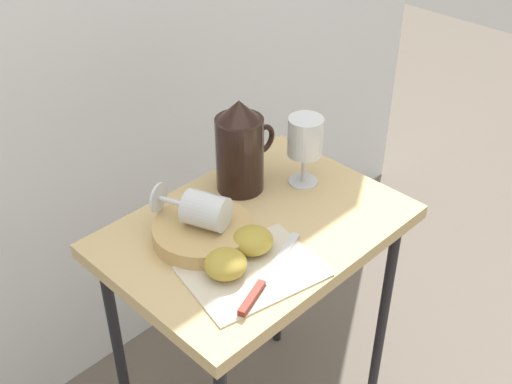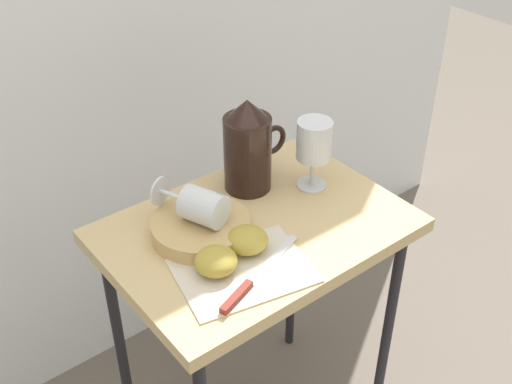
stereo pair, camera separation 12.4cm
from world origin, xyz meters
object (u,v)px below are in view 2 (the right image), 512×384
wine_glass_upright (314,144)px  table (256,251)px  apple_half_left (216,261)px  apple_half_right (247,240)px  wine_glass_tipped_near (201,206)px  knife (250,283)px  basket_tray (201,228)px  pitcher (248,152)px

wine_glass_upright → table: bearing=-169.4°
apple_half_left → apple_half_right: 0.08m
wine_glass_upright → wine_glass_tipped_near: 0.28m
apple_half_left → knife: 0.07m
basket_tray → wine_glass_upright: 0.30m
wine_glass_upright → apple_half_left: bearing=-163.0°
wine_glass_upright → wine_glass_tipped_near: bearing=178.6°
table → wine_glass_upright: size_ratio=4.19×
apple_half_right → wine_glass_tipped_near: bearing=112.9°
pitcher → apple_half_left: 0.29m
pitcher → apple_half_left: pitcher is taller
table → apple_half_right: size_ratio=8.38×
wine_glass_upright → apple_half_right: size_ratio=2.00×
pitcher → wine_glass_tipped_near: 0.19m
table → pitcher: size_ratio=3.17×
wine_glass_tipped_near → basket_tray: bearing=158.4°
wine_glass_upright → apple_half_right: (-0.24, -0.09, -0.08)m
wine_glass_tipped_near → pitcher: bearing=24.2°
basket_tray → wine_glass_tipped_near: wine_glass_tipped_near is taller
table → knife: knife is taller
basket_tray → knife: (-0.01, -0.17, -0.01)m
wine_glass_tipped_near → apple_half_right: wine_glass_tipped_near is taller
apple_half_right → knife: bearing=-125.0°
table → knife: bearing=-131.7°
apple_half_right → wine_glass_upright: bearing=19.5°
basket_tray → wine_glass_upright: size_ratio=1.22×
table → wine_glass_upright: (0.18, 0.03, 0.18)m
basket_tray → knife: size_ratio=0.83×
table → wine_glass_tipped_near: wine_glass_tipped_near is taller
wine_glass_upright → knife: wine_glass_upright is taller
wine_glass_tipped_near → apple_half_right: (0.04, -0.09, -0.04)m
table → knife: 0.19m
table → basket_tray: 0.14m
table → apple_half_right: 0.12m
wine_glass_tipped_near → apple_half_left: 0.12m
wine_glass_tipped_near → knife: wine_glass_tipped_near is taller
apple_half_right → knife: (-0.06, -0.08, -0.02)m
pitcher → apple_half_left: bearing=-139.5°
wine_glass_upright → apple_half_left: (-0.32, -0.10, -0.08)m
pitcher → knife: (-0.19, -0.25, -0.08)m
knife → apple_half_left: bearing=109.3°
table → basket_tray: basket_tray is taller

